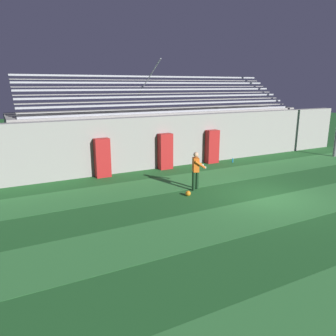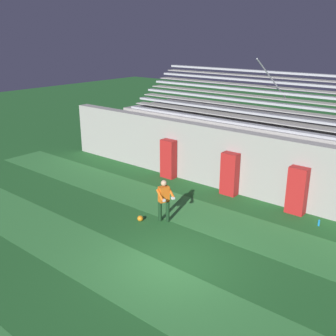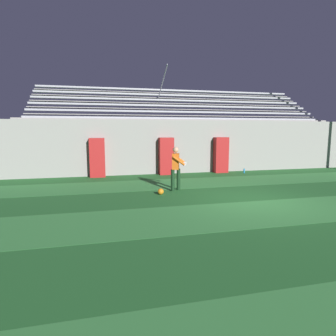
{
  "view_description": "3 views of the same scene",
  "coord_description": "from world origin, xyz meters",
  "px_view_note": "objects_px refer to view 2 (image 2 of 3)",
  "views": [
    {
      "loc": [
        -9.4,
        -9.4,
        4.42
      ],
      "look_at": [
        -3.6,
        1.68,
        1.24
      ],
      "focal_mm": 35.0,
      "sensor_mm": 36.0,
      "label": 1
    },
    {
      "loc": [
        6.63,
        -8.3,
        6.78
      ],
      "look_at": [
        -2.77,
        3.2,
        1.69
      ],
      "focal_mm": 42.0,
      "sensor_mm": 36.0,
      "label": 2
    },
    {
      "loc": [
        -4.79,
        -8.14,
        2.3
      ],
      "look_at": [
        -2.15,
        2.92,
        0.76
      ],
      "focal_mm": 30.0,
      "sensor_mm": 36.0,
      "label": 3
    }
  ],
  "objects_px": {
    "padding_pillar_gate_left": "(230,174)",
    "padding_pillar_gate_right": "(297,191)",
    "goalkeeper": "(164,198)",
    "soccer_ball": "(140,218)",
    "padding_pillar_far_left": "(168,159)",
    "water_bottle": "(319,223)"
  },
  "relations": [
    {
      "from": "padding_pillar_gate_left",
      "to": "water_bottle",
      "type": "xyz_separation_m",
      "value": [
        4.18,
        -0.52,
        -0.84
      ]
    },
    {
      "from": "goalkeeper",
      "to": "padding_pillar_gate_left",
      "type": "bearing_deg",
      "value": 82.46
    },
    {
      "from": "soccer_ball",
      "to": "padding_pillar_far_left",
      "type": "bearing_deg",
      "value": 116.66
    },
    {
      "from": "padding_pillar_gate_right",
      "to": "padding_pillar_far_left",
      "type": "relative_size",
      "value": 1.0
    },
    {
      "from": "padding_pillar_gate_left",
      "to": "water_bottle",
      "type": "bearing_deg",
      "value": -7.13
    },
    {
      "from": "soccer_ball",
      "to": "water_bottle",
      "type": "height_order",
      "value": "water_bottle"
    },
    {
      "from": "padding_pillar_gate_right",
      "to": "water_bottle",
      "type": "xyz_separation_m",
      "value": [
        1.14,
        -0.52,
        -0.84
      ]
    },
    {
      "from": "padding_pillar_gate_right",
      "to": "soccer_ball",
      "type": "height_order",
      "value": "padding_pillar_gate_right"
    },
    {
      "from": "padding_pillar_far_left",
      "to": "water_bottle",
      "type": "relative_size",
      "value": 7.98
    },
    {
      "from": "water_bottle",
      "to": "goalkeeper",
      "type": "bearing_deg",
      "value": -144.41
    },
    {
      "from": "padding_pillar_gate_left",
      "to": "padding_pillar_gate_right",
      "type": "bearing_deg",
      "value": 0.0
    },
    {
      "from": "padding_pillar_far_left",
      "to": "goalkeeper",
      "type": "bearing_deg",
      "value": -52.75
    },
    {
      "from": "goalkeeper",
      "to": "soccer_ball",
      "type": "bearing_deg",
      "value": -142.09
    },
    {
      "from": "soccer_ball",
      "to": "padding_pillar_gate_right",
      "type": "bearing_deg",
      "value": 46.07
    },
    {
      "from": "padding_pillar_far_left",
      "to": "padding_pillar_gate_left",
      "type": "bearing_deg",
      "value": 0.0
    },
    {
      "from": "padding_pillar_gate_left",
      "to": "padding_pillar_gate_right",
      "type": "relative_size",
      "value": 1.0
    },
    {
      "from": "padding_pillar_far_left",
      "to": "soccer_ball",
      "type": "xyz_separation_m",
      "value": [
        2.23,
        -4.45,
        -0.85
      ]
    },
    {
      "from": "water_bottle",
      "to": "padding_pillar_far_left",
      "type": "bearing_deg",
      "value": 176.09
    },
    {
      "from": "padding_pillar_gate_right",
      "to": "water_bottle",
      "type": "distance_m",
      "value": 1.51
    },
    {
      "from": "padding_pillar_gate_right",
      "to": "padding_pillar_far_left",
      "type": "distance_m",
      "value": 6.52
    },
    {
      "from": "padding_pillar_gate_left",
      "to": "soccer_ball",
      "type": "relative_size",
      "value": 8.7
    },
    {
      "from": "padding_pillar_gate_right",
      "to": "soccer_ball",
      "type": "relative_size",
      "value": 8.7
    }
  ]
}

